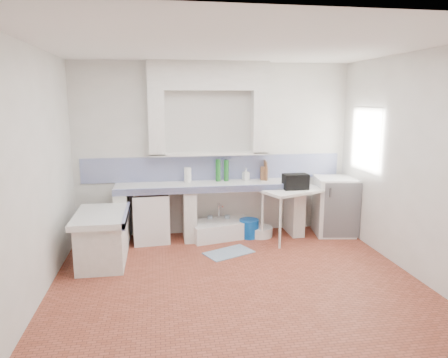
{
  "coord_description": "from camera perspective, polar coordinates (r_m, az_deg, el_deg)",
  "views": [
    {
      "loc": [
        -0.91,
        -4.66,
        2.21
      ],
      "look_at": [
        0.0,
        1.0,
        1.1
      ],
      "focal_mm": 32.95,
      "sensor_mm": 36.0,
      "label": 1
    }
  ],
  "objects": [
    {
      "name": "basin_white",
      "position": [
        6.83,
        5.01,
        -7.26
      ],
      "size": [
        0.5,
        0.5,
        0.16
      ],
      "primitive_type": "cylinder",
      "rotation": [
        0.0,
        0.0,
        0.28
      ],
      "color": "white",
      "rests_on": "ground"
    },
    {
      "name": "counter_lip",
      "position": [
        6.28,
        -1.51,
        -1.46
      ],
      "size": [
        3.0,
        0.04,
        0.1
      ],
      "primitive_type": "cube",
      "color": "navy",
      "rests_on": "ground"
    },
    {
      "name": "soap_bottle",
      "position": [
        6.77,
        3.04,
        0.68
      ],
      "size": [
        0.12,
        0.12,
        0.21
      ],
      "primitive_type": "imported",
      "rotation": [
        0.0,
        0.0,
        0.36
      ],
      "color": "white",
      "rests_on": "counter_slab"
    },
    {
      "name": "cutting_board",
      "position": [
        6.84,
        5.76,
        1.21
      ],
      "size": [
        0.05,
        0.23,
        0.32
      ],
      "primitive_type": "cube",
      "rotation": [
        0.0,
        0.0,
        -0.1
      ],
      "color": "brown",
      "rests_on": "counter_slab"
    },
    {
      "name": "wall_right",
      "position": [
        5.69,
        24.75,
        1.76
      ],
      "size": [
        0.0,
        4.5,
        4.5
      ],
      "primitive_type": "plane",
      "rotation": [
        1.57,
        0.0,
        -1.57
      ],
      "color": "white",
      "rests_on": "ground"
    },
    {
      "name": "window_frame",
      "position": [
        6.77,
        20.51,
        5.1
      ],
      "size": [
        0.35,
        0.86,
        1.06
      ],
      "primitive_type": "cube",
      "color": "#3B2112",
      "rests_on": "ground"
    },
    {
      "name": "lace_valance",
      "position": [
        6.68,
        19.63,
        8.36
      ],
      "size": [
        0.01,
        0.84,
        0.24
      ],
      "primitive_type": "cube",
      "color": "white",
      "rests_on": "ground"
    },
    {
      "name": "floor",
      "position": [
        5.24,
        1.8,
        -14.01
      ],
      "size": [
        4.5,
        4.5,
        0.0
      ],
      "primitive_type": "plane",
      "color": "#9A4632",
      "rests_on": "ground"
    },
    {
      "name": "green_bottle_b",
      "position": [
        6.7,
        0.32,
        1.2
      ],
      "size": [
        0.1,
        0.1,
        0.35
      ],
      "primitive_type": "cylinder",
      "rotation": [
        0.0,
        0.0,
        0.31
      ],
      "color": "#1D6523",
      "rests_on": "counter_slab"
    },
    {
      "name": "backsplash",
      "position": [
        6.8,
        -1.32,
        1.56
      ],
      "size": [
        4.27,
        0.03,
        0.4
      ],
      "primitive_type": "cube",
      "color": "navy",
      "rests_on": "ground"
    },
    {
      "name": "wall_front",
      "position": [
        2.92,
        9.45,
        -5.28
      ],
      "size": [
        4.5,
        0.0,
        4.5
      ],
      "primitive_type": "plane",
      "rotation": [
        -1.57,
        0.0,
        0.0
      ],
      "color": "white",
      "rests_on": "ground"
    },
    {
      "name": "rug",
      "position": [
        6.11,
        0.67,
        -10.17
      ],
      "size": [
        0.79,
        0.65,
        0.01
      ],
      "primitive_type": "cube",
      "rotation": [
        0.0,
        0.0,
        0.43
      ],
      "color": "#446A94",
      "rests_on": "ground"
    },
    {
      "name": "counter_pier_right",
      "position": [
        6.97,
        9.71,
        -4.17
      ],
      "size": [
        0.2,
        0.55,
        0.82
      ],
      "primitive_type": "cube",
      "color": "white",
      "rests_on": "ground"
    },
    {
      "name": "water_bottle_a",
      "position": [
        6.87,
        -1.94,
        -6.41
      ],
      "size": [
        0.09,
        0.09,
        0.32
      ],
      "primitive_type": "cylinder",
      "rotation": [
        0.0,
        0.0,
        -0.07
      ],
      "color": "silver",
      "rests_on": "ground"
    },
    {
      "name": "fridge",
      "position": [
        7.07,
        15.04,
        -3.62
      ],
      "size": [
        0.71,
        0.71,
        0.95
      ],
      "primitive_type": "cube",
      "rotation": [
        0.0,
        0.0,
        -0.16
      ],
      "color": "white",
      "rests_on": "ground"
    },
    {
      "name": "water_bottle_b",
      "position": [
        6.88,
        0.45,
        -6.35
      ],
      "size": [
        0.11,
        0.11,
        0.32
      ],
      "primitive_type": "cylinder",
      "rotation": [
        0.0,
        0.0,
        0.41
      ],
      "color": "silver",
      "rests_on": "ground"
    },
    {
      "name": "wall_back",
      "position": [
        6.77,
        -1.35,
        4.09
      ],
      "size": [
        4.5,
        0.0,
        4.5
      ],
      "primitive_type": "plane",
      "rotation": [
        1.57,
        0.0,
        0.0
      ],
      "color": "white",
      "rests_on": "ground"
    },
    {
      "name": "green_bottle_a",
      "position": [
        6.67,
        -0.84,
        1.22
      ],
      "size": [
        0.11,
        0.11,
        0.36
      ],
      "primitive_type": "cylinder",
      "rotation": [
        0.0,
        0.0,
        -0.43
      ],
      "color": "#1D6523",
      "rests_on": "counter_slab"
    },
    {
      "name": "black_bag",
      "position": [
        6.54,
        9.89,
        -0.36
      ],
      "size": [
        0.39,
        0.23,
        0.24
      ],
      "primitive_type": "cube",
      "rotation": [
        0.0,
        0.0,
        0.02
      ],
      "color": "black",
      "rests_on": "side_table"
    },
    {
      "name": "stove",
      "position": [
        6.59,
        -10.17,
        -5.25
      ],
      "size": [
        0.59,
        0.58,
        0.78
      ],
      "primitive_type": "cube",
      "rotation": [
        0.0,
        0.0,
        0.09
      ],
      "color": "white",
      "rests_on": "ground"
    },
    {
      "name": "peninsula_lip",
      "position": [
        5.79,
        -13.4,
        -4.88
      ],
      "size": [
        0.04,
        1.1,
        0.1
      ],
      "primitive_type": "cube",
      "color": "navy",
      "rests_on": "ground"
    },
    {
      "name": "ceiling",
      "position": [
        4.78,
        2.01,
        18.04
      ],
      "size": [
        4.5,
        4.5,
        0.0
      ],
      "primitive_type": "plane",
      "rotation": [
        3.14,
        0.0,
        0.0
      ],
      "color": "white",
      "rests_on": "ground"
    },
    {
      "name": "bucket_orange",
      "position": [
        6.63,
        -0.02,
        -7.4
      ],
      "size": [
        0.3,
        0.3,
        0.24
      ],
      "primitive_type": "cylinder",
      "rotation": [
        0.0,
        0.0,
        -0.18
      ],
      "color": "#D83F0B",
      "rests_on": "ground"
    },
    {
      "name": "counter_pier_left",
      "position": [
        6.63,
        -13.95,
        -5.12
      ],
      "size": [
        0.2,
        0.55,
        0.82
      ],
      "primitive_type": "cube",
      "color": "white",
      "rests_on": "ground"
    },
    {
      "name": "side_table",
      "position": [
        6.67,
        9.57,
        -4.85
      ],
      "size": [
        1.12,
        0.88,
        0.04
      ],
      "primitive_type": "cube",
      "rotation": [
        0.0,
        0.0,
        0.38
      ],
      "color": "white",
      "rests_on": "ground"
    },
    {
      "name": "wall_left",
      "position": [
        4.91,
        -24.81,
        0.45
      ],
      "size": [
        0.0,
        4.5,
        4.5
      ],
      "primitive_type": "plane",
      "rotation": [
        1.57,
        0.0,
        1.57
      ],
      "color": "white",
      "rests_on": "ground"
    },
    {
      "name": "bucket_blue",
      "position": [
        6.75,
        3.49,
        -6.84
      ],
      "size": [
        0.38,
        0.38,
        0.3
      ],
      "primitive_type": "cylinder",
      "rotation": [
        0.0,
        0.0,
        -0.23
      ],
      "color": "#0A4CAC",
      "rests_on": "ground"
    },
    {
      "name": "knife_block",
      "position": [
        6.82,
        5.57,
        0.8
      ],
      "size": [
        0.12,
        0.1,
        0.22
      ],
      "primitive_type": "cube",
      "rotation": [
        0.0,
        0.0,
        -0.08
      ],
      "color": "brown",
      "rests_on": "counter_slab"
    },
    {
      "name": "paper_towel",
      "position": [
        6.63,
        -5.07,
        0.56
      ],
      "size": [
        0.12,
        0.12,
        0.24
      ],
      "primitive_type": "cylinder",
      "rotation": [
        0.0,
        0.0,
        -0.03
      ],
      "color": "white",
      "rests_on": "counter_slab"
    },
    {
      "name": "counter_slab",
      "position": [
        6.55,
        -1.84,
        -0.94
      ],
      "size": [
        3.0,
        0.6,
        0.08
      ],
      "primitive_type": "cube",
      "color": "white",
      "rests_on": "ground"
    },
    {
      "name": "alcove_mass",
      "position": [
        6.59,
        -2.14,
        14.13
      ],
      "size": [
        1.9,
        0.25,
        0.45
      ],
      "primitive_type": "cube",
      "color": "white",
      "rests_on": "ground"
    },
    {
      "name": "sink",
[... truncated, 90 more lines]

